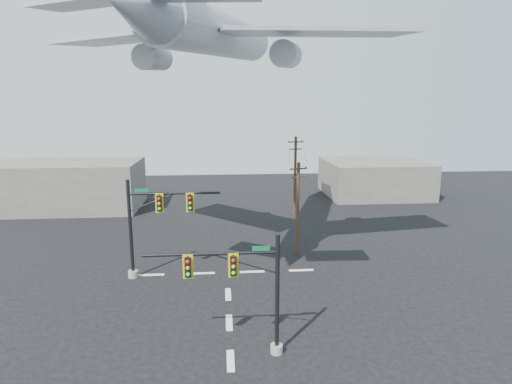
{
  "coord_description": "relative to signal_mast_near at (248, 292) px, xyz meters",
  "views": [
    {
      "loc": [
        -0.28,
        -20.28,
        13.34
      ],
      "look_at": [
        1.75,
        5.0,
        8.04
      ],
      "focal_mm": 30.0,
      "sensor_mm": 36.0,
      "label": 1
    }
  ],
  "objects": [
    {
      "name": "building_right",
      "position": [
        21.02,
        39.52,
        -1.16
      ],
      "size": [
        14.0,
        12.0,
        5.0
      ],
      "primitive_type": "cube",
      "color": "slate",
      "rests_on": "ground"
    },
    {
      "name": "airliner",
      "position": [
        -1.39,
        14.54,
        14.93
      ],
      "size": [
        29.12,
        31.44,
        8.58
      ],
      "rotation": [
        0.0,
        -0.06,
        1.27
      ],
      "color": "#AEB3BB"
    },
    {
      "name": "building_left",
      "position": [
        -20.98,
        34.52,
        -0.66
      ],
      "size": [
        18.0,
        10.0,
        6.0
      ],
      "primitive_type": "cube",
      "color": "slate",
      "rests_on": "ground"
    },
    {
      "name": "lane_markings",
      "position": [
        -0.98,
        4.85,
        -3.65
      ],
      "size": [
        14.0,
        21.2,
        0.01
      ],
      "color": "silver",
      "rests_on": "ground"
    },
    {
      "name": "power_lines",
      "position": [
        6.41,
        22.36,
        4.57
      ],
      "size": [
        3.81,
        14.22,
        0.03
      ],
      "color": "black"
    },
    {
      "name": "ground",
      "position": [
        -0.98,
        -0.48,
        -3.66
      ],
      "size": [
        120.0,
        120.0,
        0.0
      ],
      "primitive_type": "plane",
      "color": "black",
      "rests_on": "ground"
    },
    {
      "name": "signal_mast_far",
      "position": [
        -6.82,
        11.12,
        0.49
      ],
      "size": [
        7.27,
        0.85,
        7.74
      ],
      "color": "gray",
      "rests_on": "ground"
    },
    {
      "name": "utility_pole_b",
      "position": [
        7.5,
        29.46,
        1.27
      ],
      "size": [
        1.91,
        0.32,
        9.43
      ],
      "rotation": [
        0.0,
        0.0,
        0.04
      ],
      "color": "#462E1E",
      "rests_on": "ground"
    },
    {
      "name": "utility_pole_a",
      "position": [
        5.31,
        15.25,
        0.69
      ],
      "size": [
        1.6,
        0.69,
        8.32
      ],
      "rotation": [
        0.0,
        0.0,
        0.36
      ],
      "color": "#462E1E",
      "rests_on": "ground"
    },
    {
      "name": "signal_mast_near",
      "position": [
        0.0,
        0.0,
        0.0
      ],
      "size": [
        7.24,
        0.74,
        6.74
      ],
      "color": "gray",
      "rests_on": "ground"
    }
  ]
}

